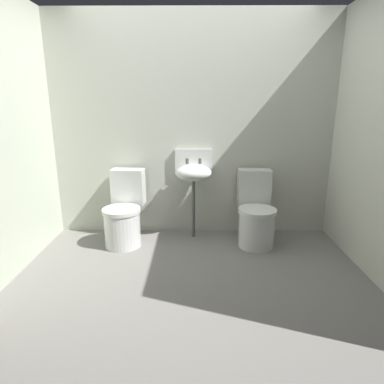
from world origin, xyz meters
The scene contains 5 objects.
ground_plane centered at (0.00, 0.00, -0.04)m, with size 3.54×2.53×0.08m, color slate.
wall_back centered at (0.00, 1.11, 1.22)m, with size 3.54×0.10×2.45m, color #B9BDAD.
toilet_left centered at (-0.74, 0.71, 0.32)m, with size 0.43×0.62×0.78m.
toilet_right centered at (0.69, 0.71, 0.32)m, with size 0.41×0.60×0.78m.
sink centered at (0.01, 0.90, 0.75)m, with size 0.42×0.35×0.99m.
Camera 1 is at (0.02, -2.66, 1.51)m, focal length 30.89 mm.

